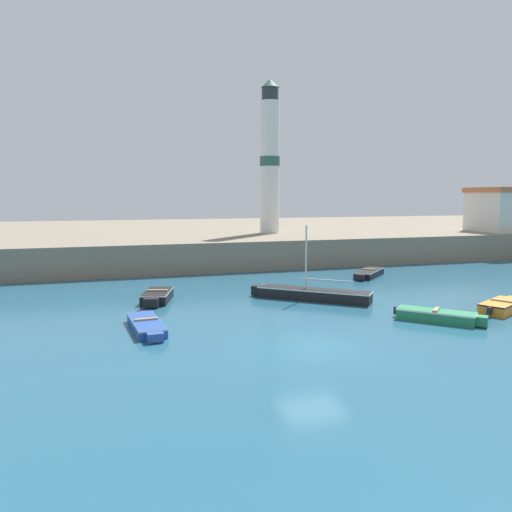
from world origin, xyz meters
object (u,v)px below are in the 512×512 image
at_px(dinghy_black_5, 157,296).
at_px(harbor_shed_near_wharf, 511,209).
at_px(dinghy_blue_2, 147,325).
at_px(lighthouse, 270,159).
at_px(sailboat_black_0, 312,294).
at_px(dinghy_orange_1, 503,306).
at_px(dinghy_green_4, 438,315).
at_px(dinghy_black_3, 369,273).

distance_m(dinghy_black_5, harbor_shed_near_wharf, 39.10).
height_order(dinghy_blue_2, lighthouse, lighthouse).
relative_size(sailboat_black_0, dinghy_orange_1, 1.60).
distance_m(dinghy_orange_1, dinghy_green_4, 4.57).
height_order(dinghy_black_5, lighthouse, lighthouse).
bearing_deg(sailboat_black_0, dinghy_black_3, 40.66).
height_order(dinghy_black_3, harbor_shed_near_wharf, harbor_shed_near_wharf).
bearing_deg(sailboat_black_0, dinghy_green_4, -59.81).
relative_size(dinghy_black_5, lighthouse, 0.25).
relative_size(sailboat_black_0, lighthouse, 0.41).
xyz_separation_m(dinghy_orange_1, harbor_shed_near_wharf, (20.18, 20.39, 4.25)).
bearing_deg(lighthouse, dinghy_black_5, -125.84).
relative_size(dinghy_orange_1, lighthouse, 0.26).
height_order(dinghy_green_4, harbor_shed_near_wharf, harbor_shed_near_wharf).
xyz_separation_m(dinghy_orange_1, dinghy_blue_2, (-17.68, 1.81, -0.06)).
bearing_deg(dinghy_black_5, harbor_shed_near_wharf, 19.02).
xyz_separation_m(dinghy_orange_1, lighthouse, (-3.82, 25.37, 9.04)).
height_order(dinghy_blue_2, dinghy_green_4, dinghy_green_4).
bearing_deg(dinghy_green_4, lighthouse, 88.51).
bearing_deg(dinghy_blue_2, sailboat_black_0, 21.20).
bearing_deg(dinghy_black_3, dinghy_blue_2, -149.36).
bearing_deg(lighthouse, dinghy_green_4, -91.49).
relative_size(dinghy_blue_2, harbor_shed_near_wharf, 0.57).
relative_size(dinghy_black_3, lighthouse, 0.26).
distance_m(dinghy_black_5, lighthouse, 23.57).
xyz_separation_m(dinghy_blue_2, lighthouse, (13.85, 23.56, 9.09)).
distance_m(dinghy_blue_2, dinghy_green_4, 13.42).
height_order(sailboat_black_0, dinghy_blue_2, sailboat_black_0).
xyz_separation_m(sailboat_black_0, dinghy_orange_1, (8.16, -5.50, -0.07)).
distance_m(dinghy_blue_2, dinghy_black_3, 19.54).
height_order(dinghy_black_3, dinghy_green_4, dinghy_green_4).
height_order(dinghy_black_5, harbor_shed_near_wharf, harbor_shed_near_wharf).
relative_size(dinghy_black_3, harbor_shed_near_wharf, 0.48).
distance_m(sailboat_black_0, dinghy_green_4, 7.27).
bearing_deg(sailboat_black_0, dinghy_black_5, 165.25).
bearing_deg(harbor_shed_near_wharf, sailboat_black_0, -152.29).
bearing_deg(dinghy_blue_2, harbor_shed_near_wharf, 26.14).
height_order(lighthouse, harbor_shed_near_wharf, lighthouse).
xyz_separation_m(sailboat_black_0, dinghy_blue_2, (-9.51, -3.69, -0.13)).
distance_m(dinghy_green_4, dinghy_black_5, 14.76).
distance_m(sailboat_black_0, dinghy_orange_1, 9.84).
bearing_deg(lighthouse, sailboat_black_0, -102.32).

